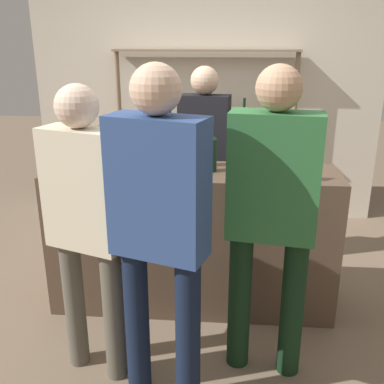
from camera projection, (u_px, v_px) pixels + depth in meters
name	position (u px, v px, depth m)	size (l,w,h in m)	color
ground_plane	(192.00, 301.00, 3.45)	(16.00, 16.00, 0.00)	#7A6651
bar_counter	(192.00, 239.00, 3.27)	(2.03, 0.53, 1.04)	brown
back_wall	(207.00, 88.00, 4.74)	(3.63, 0.12, 2.80)	beige
back_shelf	(206.00, 112.00, 4.64)	(1.86, 0.18, 1.80)	#897056
counter_bottle_0	(192.00, 149.00, 3.16)	(0.08, 0.08, 0.32)	silver
counter_bottle_1	(120.00, 148.00, 3.17)	(0.09, 0.09, 0.34)	black
counter_bottle_2	(235.00, 150.00, 3.15)	(0.07, 0.07, 0.31)	black
counter_bottle_3	(103.00, 155.00, 3.00)	(0.08, 0.08, 0.33)	silver
counter_bottle_4	(211.00, 151.00, 3.05)	(0.08, 0.08, 0.36)	black
wine_glass	(312.00, 164.00, 2.86)	(0.08, 0.08, 0.15)	silver
ice_bucket	(158.00, 155.00, 3.10)	(0.20, 0.20, 0.21)	#B2B2B7
cork_jar	(81.00, 156.00, 3.20)	(0.14, 0.14, 0.14)	silver
customer_left	(86.00, 215.00, 2.43)	(0.47, 0.33, 1.71)	#575347
server_behind_counter	(204.00, 152.00, 3.71)	(0.43, 0.24, 1.71)	black
customer_center	(159.00, 219.00, 2.21)	(0.52, 0.35, 1.82)	#121C33
customer_right	(272.00, 206.00, 2.43)	(0.51, 0.28, 1.80)	black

